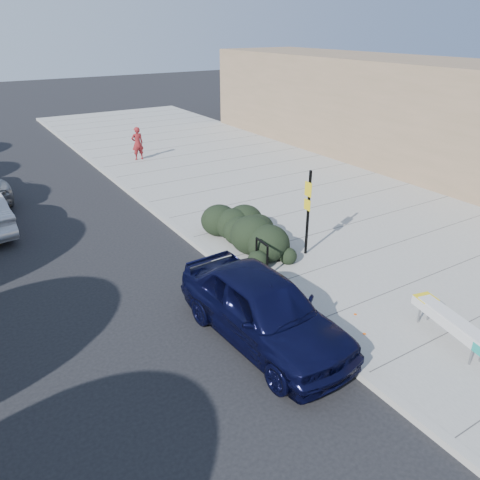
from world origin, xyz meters
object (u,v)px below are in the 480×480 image
object	(u,v)px
bike_rack	(262,254)
sign_post	(308,208)
bench	(451,322)
sedan_navy	(263,308)
pedestrian	(137,143)

from	to	relation	value
bike_rack	sign_post	world-z (taller)	sign_post
bench	sedan_navy	bearing A→B (deg)	156.19
bike_rack	sedan_navy	bearing A→B (deg)	-119.86
sign_post	pedestrian	world-z (taller)	sign_post
bike_rack	sign_post	xyz separation A→B (m)	(1.84, 0.26, 0.93)
sedan_navy	pedestrian	world-z (taller)	pedestrian
bike_rack	sedan_navy	distance (m)	2.96
bench	pedestrian	world-z (taller)	pedestrian
bench	bike_rack	size ratio (longest dim) A/B	2.22
bike_rack	sedan_navy	xyz separation A→B (m)	(-1.65, -2.45, 0.09)
sedan_navy	sign_post	bearing A→B (deg)	34.34
bench	sign_post	size ratio (longest dim) A/B	0.82
sign_post	pedestrian	size ratio (longest dim) A/B	1.57
sign_post	sedan_navy	bearing A→B (deg)	-139.38
sign_post	bench	bearing A→B (deg)	-88.34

